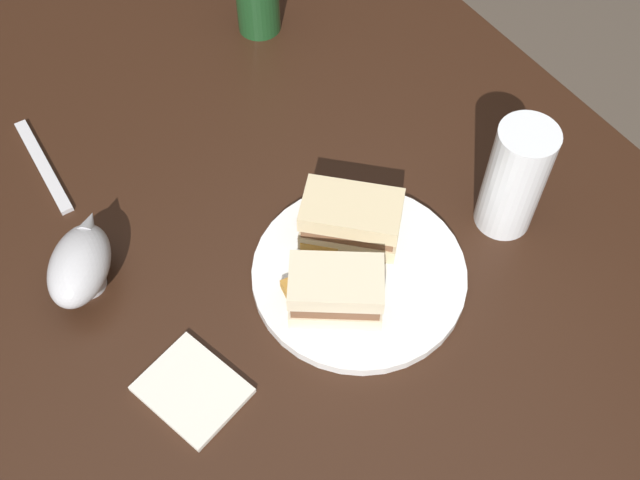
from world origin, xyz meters
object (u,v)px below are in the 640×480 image
Objects in this scene: gravy_boat at (80,265)px; fork at (43,166)px; pint_glass at (514,183)px; sandwich_half_left at (351,219)px; plate at (359,274)px; sandwich_half_right at (336,291)px; napkin at (192,390)px.

fork is (0.20, -0.03, -0.04)m from gravy_boat.
pint_glass is 1.24× the size of gravy_boat.
sandwich_half_left is 1.02× the size of gravy_boat.
sandwich_half_left is at bearing -112.73° from gravy_boat.
plate is 0.07m from sandwich_half_right.
pint_glass is at bearing -91.84° from sandwich_half_right.
pint_glass reaches higher than napkin.
sandwich_half_right is at bearing 113.75° from plate.
fork is at bearing -7.05° from gravy_boat.
sandwich_half_left is 0.83× the size of pint_glass.
plate is at bearing 156.23° from sandwich_half_left.
pint_glass is 0.45m from napkin.
napkin is at bearing 88.28° from pint_glass.
fork is (0.41, 0.46, -0.07)m from pint_glass.
napkin is at bearing 104.46° from sandwich_half_left.
napkin is (0.01, 0.44, -0.07)m from pint_glass.
gravy_boat is (0.13, 0.30, -0.00)m from sandwich_half_left.
gravy_boat is (0.18, 0.28, 0.04)m from plate.
plate is 2.08× the size of sandwich_half_right.
pint_glass is (-0.03, -0.20, 0.07)m from plate.
pint_glass reaches higher than sandwich_half_right.
pint_glass reaches higher than plate.
plate is 0.46m from fork.
pint_glass reaches higher than fork.
sandwich_half_left is 0.43m from fork.
gravy_boat is at bearing 11.00° from napkin.
sandwich_half_right is at bearing 88.16° from pint_glass.
sandwich_half_left is 0.74× the size of fork.
sandwich_half_right is 0.19m from napkin.
fork is at bearing 33.70° from plate.
sandwich_half_left is (0.05, -0.02, 0.04)m from plate.
plate is 0.33m from gravy_boat.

